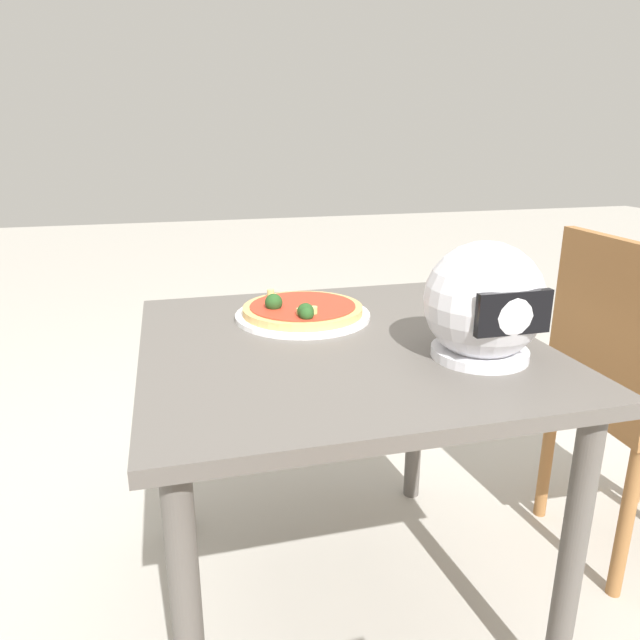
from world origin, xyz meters
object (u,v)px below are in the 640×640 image
(dining_table, at_px, (339,380))
(chair_side, at_px, (625,385))
(pizza, at_px, (302,309))
(motorcycle_helmet, at_px, (484,304))

(dining_table, xyz_separation_m, chair_side, (-0.79, -0.00, -0.10))
(pizza, height_order, chair_side, chair_side)
(pizza, xyz_separation_m, motorcycle_helmet, (-0.29, 0.34, 0.09))
(pizza, relative_size, chair_side, 0.33)
(pizza, bearing_deg, dining_table, 104.86)
(motorcycle_helmet, xyz_separation_m, chair_side, (-0.54, -0.17, -0.31))
(chair_side, bearing_deg, dining_table, 0.04)
(dining_table, distance_m, motorcycle_helmet, 0.37)
(pizza, bearing_deg, motorcycle_helmet, 130.18)
(dining_table, height_order, chair_side, chair_side)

